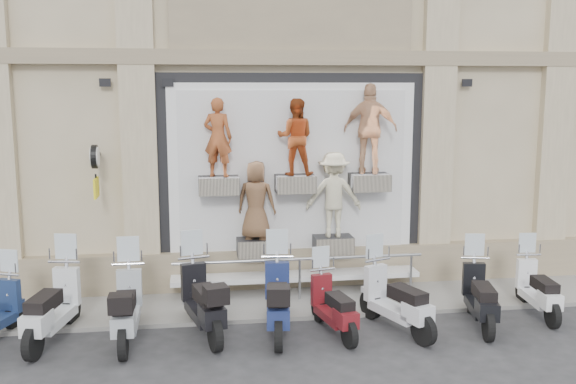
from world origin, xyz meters
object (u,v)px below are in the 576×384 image
scooter_b (51,293)px  scooter_i (539,278)px  scooter_f (334,294)px  scooter_h (481,284)px  guard_rail (300,280)px  scooter_d (202,287)px  scooter_c (126,294)px  scooter_g (397,287)px  scooter_e (278,286)px  clock_sign_bracket (95,164)px

scooter_b → scooter_i: (8.76, -0.01, -0.13)m
scooter_f → scooter_h: bearing=-12.0°
guard_rail → scooter_d: (-1.93, -1.40, 0.40)m
scooter_c → scooter_b: bearing=170.7°
guard_rail → scooter_c: 3.57m
scooter_d → scooter_g: scooter_d is taller
scooter_e → scooter_g: (2.08, -0.18, -0.05)m
scooter_e → guard_rail: bearing=74.1°
clock_sign_bracket → scooter_d: 3.34m
scooter_d → clock_sign_bracket: bearing=122.6°
scooter_e → scooter_g: 2.08m
guard_rail → scooter_c: (-3.20, -1.53, 0.37)m
scooter_e → scooter_i: 4.97m
scooter_h → clock_sign_bracket: bearing=174.9°
clock_sign_bracket → scooter_f: size_ratio=0.58×
scooter_b → scooter_f: scooter_b is taller
scooter_c → scooter_g: bearing=-3.0°
scooter_d → scooter_h: size_ratio=1.10×
scooter_e → scooter_d: bearing=-179.9°
scooter_d → scooter_f: scooter_d is taller
guard_rail → clock_sign_bracket: clock_sign_bracket is taller
scooter_e → scooter_c: bearing=-173.9°
scooter_b → scooter_g: scooter_b is taller
scooter_b → scooter_g: size_ratio=1.05×
scooter_b → scooter_f: 4.78m
clock_sign_bracket → scooter_c: 2.89m
clock_sign_bracket → scooter_i: 8.67m
guard_rail → scooter_b: 4.66m
scooter_c → scooter_i: size_ratio=1.15×
scooter_f → scooter_i: (4.00, 0.36, 0.01)m
scooter_b → scooter_c: bearing=2.9°
scooter_f → scooter_g: (1.12, -0.03, 0.09)m
scooter_b → scooter_g: (5.88, -0.40, -0.04)m
clock_sign_bracket → scooter_f: (4.22, -2.17, -2.08)m
clock_sign_bracket → scooter_i: size_ratio=0.57×
scooter_f → scooter_g: size_ratio=0.88×
clock_sign_bracket → scooter_h: size_ratio=0.53×
scooter_i → scooter_f: bearing=-169.3°
scooter_d → scooter_f: bearing=-21.4°
guard_rail → scooter_g: bearing=-50.4°
scooter_b → scooter_d: bearing=10.2°
scooter_b → scooter_c: scooter_b is taller
scooter_c → scooter_i: bearing=0.9°
scooter_d → scooter_g: (3.36, -0.33, -0.05)m
scooter_c → scooter_e: scooter_e is taller
scooter_h → scooter_e: bearing=-170.1°
scooter_b → scooter_i: 8.76m
scooter_c → scooter_g: (4.64, -0.21, -0.02)m
scooter_b → scooter_e: 3.81m
scooter_i → scooter_b: bearing=-174.4°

